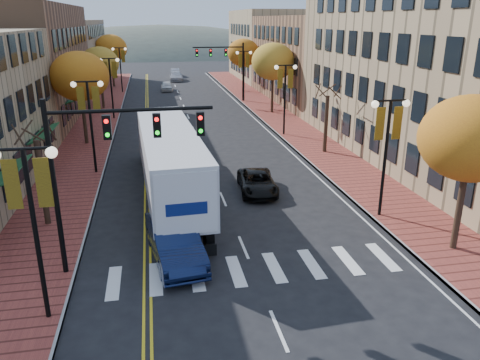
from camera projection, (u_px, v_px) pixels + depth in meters
name	position (u px, v px, depth m)	size (l,w,h in m)	color
ground	(264.00, 297.00, 17.16)	(200.00, 200.00, 0.00)	black
sidewalk_left	(97.00, 122.00, 45.74)	(4.00, 85.00, 0.15)	brown
sidewalk_right	(275.00, 116.00, 48.90)	(4.00, 85.00, 0.15)	brown
building_left_mid	(11.00, 64.00, 45.81)	(12.00, 24.00, 11.00)	brown
building_left_far	(57.00, 54.00, 69.28)	(12.00, 26.00, 9.50)	#9E8966
building_right_near	(469.00, 51.00, 32.81)	(15.00, 28.00, 15.00)	#997F5B
building_right_mid	(331.00, 59.00, 57.78)	(15.00, 24.00, 10.00)	brown
building_right_far	(283.00, 45.00, 78.05)	(15.00, 20.00, 11.00)	#9E8966
tree_left_a	(42.00, 183.00, 22.27)	(0.28, 0.28, 4.20)	#382619
tree_left_b	(80.00, 76.00, 36.09)	(4.48, 4.48, 7.21)	#382619
tree_left_c	(100.00, 63.00, 51.08)	(4.16, 4.16, 6.69)	#382619
tree_left_d	(111.00, 48.00, 67.62)	(4.61, 4.61, 7.42)	#382619
tree_right_a	(471.00, 139.00, 18.94)	(4.16, 4.16, 6.69)	#382619
tree_right_b	(326.00, 124.00, 34.72)	(0.28, 0.28, 4.20)	#382619
tree_right_c	(273.00, 62.00, 48.54)	(4.48, 4.48, 7.21)	#382619
tree_right_d	(243.00, 53.00, 63.45)	(4.35, 4.35, 7.00)	#382619
lamp_left_a	(31.00, 202.00, 14.44)	(1.96, 0.36, 6.05)	black
lamp_left_b	(90.00, 109.00, 29.30)	(1.96, 0.36, 6.05)	black
lamp_left_c	(110.00, 76.00, 46.02)	(1.96, 0.36, 6.05)	black
lamp_left_d	(120.00, 61.00, 62.73)	(1.96, 0.36, 6.05)	black
lamp_right_a	(387.00, 136.00, 22.64)	(1.96, 0.36, 6.05)	black
lamp_right_b	(285.00, 86.00, 39.36)	(1.96, 0.36, 6.05)	black
lamp_right_c	(244.00, 66.00, 56.08)	(1.96, 0.36, 6.05)	black
traffic_mast_near	(105.00, 153.00, 17.37)	(6.10, 0.35, 7.00)	black
traffic_mast_far	(227.00, 61.00, 55.52)	(6.10, 0.34, 7.00)	black
semi_truck	(167.00, 155.00, 26.11)	(3.54, 16.83, 4.18)	black
navy_sedan	(175.00, 241.00, 19.56)	(1.81, 5.20, 1.71)	#0D1737
black_suv	(257.00, 182.00, 27.32)	(2.04, 4.42, 1.23)	black
car_far_white	(167.00, 86.00, 65.95)	(1.56, 3.88, 1.32)	silver
car_far_silver	(176.00, 76.00, 76.73)	(2.05, 5.04, 1.46)	#ABABB3
car_far_oncoming	(175.00, 72.00, 82.45)	(1.47, 4.23, 1.39)	#B8B8C0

